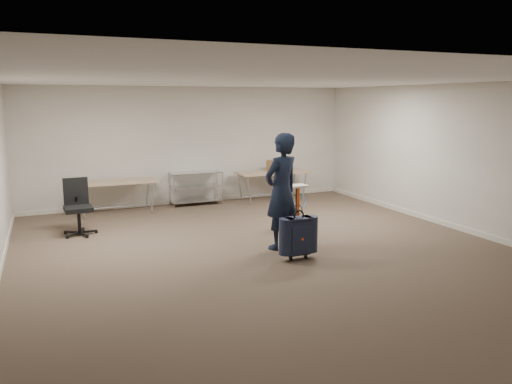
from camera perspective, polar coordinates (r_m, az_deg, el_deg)
name	(u,v)px	position (r m, az deg, el deg)	size (l,w,h in m)	color
ground	(268,253)	(8.29, 1.42, -6.97)	(9.00, 9.00, 0.00)	#4B3D2D
room_shell	(238,230)	(9.50, -2.03, -4.38)	(8.00, 9.00, 9.00)	beige
folding_table_left	(115,183)	(11.37, -15.77, 0.94)	(1.80, 0.75, 0.73)	tan
folding_table_right	(272,174)	(12.42, 1.88, 2.11)	(1.80, 0.75, 0.73)	tan
wire_shelf	(196,187)	(12.03, -6.87, 0.62)	(1.22, 0.47, 0.80)	silver
person	(281,191)	(8.34, 2.93, 0.06)	(0.71, 0.47, 1.96)	black
suitcase	(298,236)	(7.88, 4.87, -4.99)	(0.42, 0.24, 1.15)	black
office_chair	(79,218)	(9.89, -19.61, -2.79)	(0.64, 0.64, 1.05)	black
equipment_cart	(298,217)	(9.82, 4.77, -2.85)	(0.47, 0.47, 0.86)	beige
cardboard_box	(275,166)	(12.51, 2.20, 3.04)	(0.36, 0.27, 0.27)	olive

